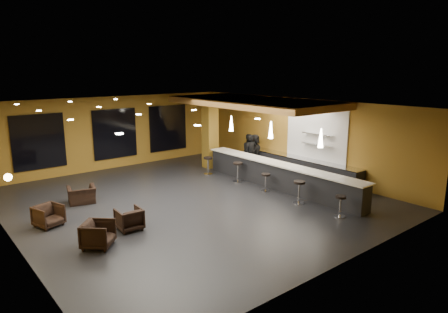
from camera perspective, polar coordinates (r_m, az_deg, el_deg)
floor at (r=15.04m, az=-4.73°, el=-6.39°), size 12.00×13.00×0.10m
ceiling at (r=14.29m, az=-4.99°, el=7.39°), size 12.00×13.00×0.10m
wall_back at (r=20.23m, az=-15.44°, el=3.34°), size 12.00×0.10×3.50m
wall_front at (r=10.04m, az=16.93°, el=-5.79°), size 12.00×0.10×3.50m
wall_left at (r=12.32m, az=-28.78°, el=-3.47°), size 0.10×13.00×3.50m
wall_right at (r=18.59m, az=10.72°, el=2.80°), size 0.10×13.00×3.50m
wood_soffit at (r=17.59m, az=4.06°, el=7.74°), size 3.60×8.00×0.28m
window_left at (r=19.02m, az=-24.95°, el=1.91°), size 2.20×0.06×2.40m
window_center at (r=20.14m, az=-15.30°, el=3.16°), size 2.20×0.06×2.40m
window_right at (r=21.51m, az=-7.99°, el=4.06°), size 2.20×0.06×2.40m
tile_backsplash at (r=17.87m, az=13.01°, el=3.12°), size 0.06×3.20×2.40m
bar_counter at (r=16.45m, az=7.79°, el=-2.81°), size 0.60×8.00×1.00m
bar_top at (r=16.32m, az=7.84°, el=-1.03°), size 0.78×8.10×0.05m
prep_counter at (r=18.25m, az=10.93°, el=-1.63°), size 0.70×6.00×0.86m
prep_top at (r=18.14m, az=10.99°, el=-0.23°), size 0.72×6.00×0.03m
wall_shelf_lower at (r=17.70m, az=13.18°, el=1.72°), size 0.30×1.50×0.03m
wall_shelf_upper at (r=17.63m, az=13.25°, el=3.15°), size 0.30×1.50×0.03m
column at (r=19.54m, az=-2.01°, el=3.47°), size 0.60×0.60×3.50m
wall_sconce at (r=12.81m, az=-28.49°, el=-2.63°), size 0.22×0.22×0.22m
pendant_0 at (r=14.80m, az=13.66°, el=2.58°), size 0.20×0.20×0.70m
pendant_1 at (r=16.41m, az=6.70°, el=3.79°), size 0.20×0.20×0.70m
pendant_2 at (r=18.21m, az=1.04°, el=4.73°), size 0.20×0.20×0.70m
staff_a at (r=19.02m, az=3.89°, el=0.53°), size 0.73×0.58×1.75m
staff_b at (r=19.58m, az=3.67°, el=0.77°), size 1.00×0.90×1.68m
staff_c at (r=19.37m, az=4.40°, el=0.68°), size 0.99×0.84×1.71m
armchair_a at (r=11.65m, az=-17.54°, el=-10.56°), size 1.11×1.11×0.72m
armchair_b at (r=12.59m, az=-13.39°, el=-8.67°), size 0.76×0.78×0.68m
armchair_c at (r=13.61m, az=-23.78°, el=-7.75°), size 0.94×0.95×0.69m
armchair_d at (r=15.46m, az=-19.67°, el=-5.18°), size 1.13×1.04×0.62m
bar_stool_0 at (r=13.73m, az=16.29°, el=-6.45°), size 0.37×0.37×0.73m
bar_stool_1 at (r=14.70m, az=10.68°, el=-4.61°), size 0.43×0.43×0.84m
bar_stool_2 at (r=15.98m, az=5.98°, el=-3.36°), size 0.37×0.37×0.72m
bar_stool_3 at (r=17.20m, az=2.00°, el=-1.86°), size 0.43×0.43×0.86m
bar_stool_4 at (r=18.40m, az=-2.29°, el=-0.99°), size 0.41×0.41×0.82m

